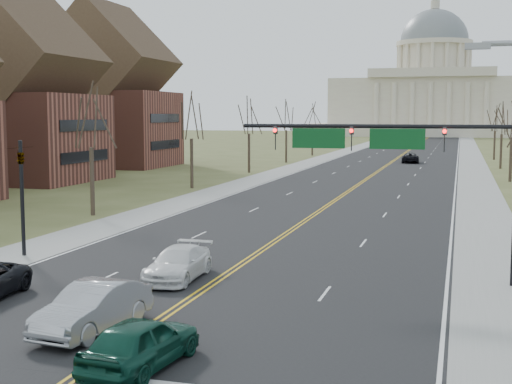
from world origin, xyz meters
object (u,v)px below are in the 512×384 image
Objects in this scene: car_sb_inner_lead at (93,307)px; car_far_nb at (410,158)px; signal_mast at (396,150)px; car_nb_inner_lead at (141,343)px; signal_left at (22,185)px; car_far_sb at (399,145)px; car_sb_inner_second at (178,263)px.

car_far_nb is at bearing 93.68° from car_sb_inner_lead.
car_nb_inner_lead is (-5.95, -13.53, -4.98)m from signal_mast.
car_nb_inner_lead is (13.00, -13.53, -2.93)m from signal_left.
signal_left is 1.37× the size of car_far_sb.
signal_mast is at bearing 89.65° from car_far_nb.
car_sb_inner_lead is at bearing -47.17° from signal_left.
signal_mast is at bearing -81.47° from car_far_sb.
signal_left is at bearing -39.40° from car_nb_inner_lead.
car_far_sb is at bearing 94.56° from signal_mast.
signal_left is at bearing 162.47° from car_sb_inner_second.
car_far_sb is at bearing -87.04° from car_far_nb.
car_sb_inner_lead is at bearing -35.82° from car_nb_inner_lead.
signal_left is 80.57m from car_far_nb.
car_nb_inner_lead is at bearing -74.86° from car_sb_inner_second.
signal_left is 18.99m from car_nb_inner_lead.
signal_mast reaches higher than car_far_nb.
signal_left is 1.09× the size of car_far_nb.
signal_mast reaches higher than car_nb_inner_lead.
car_sb_inner_second is (-3.24, 10.75, -0.06)m from car_nb_inner_lead.
signal_mast reaches higher than car_sb_inner_lead.
car_nb_inner_lead is 4.18m from car_sb_inner_lead.
car_nb_inner_lead is at bearing 85.50° from car_far_nb.
car_sb_inner_lead reaches higher than car_nb_inner_lead.
car_nb_inner_lead is 1.04× the size of car_far_sb.
car_far_nb is (1.37, 92.75, -0.00)m from car_nb_inner_lead.
car_far_sb is at bearing 86.08° from signal_left.
signal_mast is at bearing 56.35° from car_sb_inner_lead.
signal_left reaches higher than car_nb_inner_lead.
signal_mast is at bearing -0.00° from signal_left.
car_sb_inner_second is (-9.19, -2.78, -5.04)m from signal_mast.
car_nb_inner_lead reaches higher than car_sb_inner_second.
car_nb_inner_lead is 11.23m from car_sb_inner_second.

